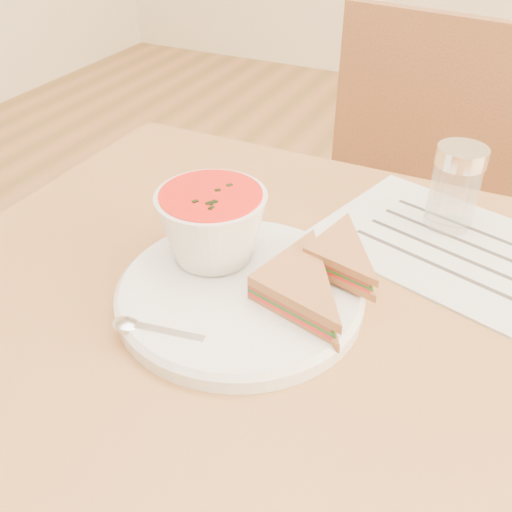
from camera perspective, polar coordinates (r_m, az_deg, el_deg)
The scene contains 9 objects.
dining_table at distance 0.92m, azimuth 6.69°, elevation -23.75°, with size 1.00×0.70×0.75m, color brown, non-canonical shape.
chair_far at distance 1.18m, azimuth 11.67°, elevation -1.46°, with size 0.41×0.41×0.92m, color brown, non-canonical shape.
plate at distance 0.64m, azimuth -1.60°, elevation -3.79°, with size 0.27×0.27×0.02m, color white, non-canonical shape.
soup_bowl at distance 0.65m, azimuth -4.38°, elevation 2.77°, with size 0.13×0.13×0.09m, color white, non-canonical shape.
sandwich_half_a at distance 0.60m, azimuth -0.86°, elevation -3.38°, with size 0.12×0.12×0.04m, color #B2733F, non-canonical shape.
sandwich_half_b at distance 0.63m, azimuth 4.64°, elevation -0.25°, with size 0.09×0.09×0.03m, color #B2733F, non-canonical shape.
spoon at distance 0.58m, azimuth -8.72°, elevation -7.61°, with size 0.16×0.03×0.01m, color silver, non-canonical shape.
paper_menu at distance 0.76m, azimuth 18.75°, elevation 1.05°, with size 0.31×0.23×0.00m, color silver, non-canonical shape.
condiment_shaker at distance 0.78m, azimuth 19.22°, elevation 6.38°, with size 0.06×0.06×0.11m, color silver, non-canonical shape.
Camera 1 is at (0.11, -0.46, 1.16)m, focal length 40.00 mm.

